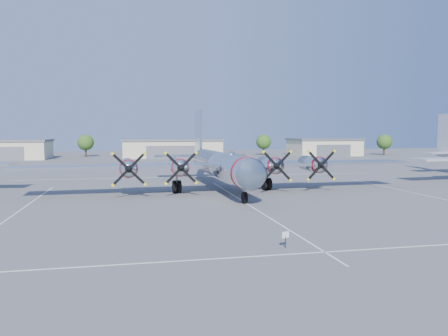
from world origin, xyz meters
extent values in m
plane|color=#555558|center=(0.00, 0.00, 0.00)|extent=(260.00, 260.00, 0.00)
cube|color=silver|center=(-22.00, -5.00, 0.01)|extent=(0.15, 40.00, 0.01)
cube|color=silver|center=(0.00, -5.00, 0.01)|extent=(0.15, 40.00, 0.01)
cube|color=silver|center=(22.00, -5.00, 0.01)|extent=(0.15, 40.00, 0.01)
cube|color=silver|center=(0.00, -22.00, 0.01)|extent=(60.00, 0.15, 0.01)
cube|color=silver|center=(0.00, 25.00, 0.01)|extent=(60.00, 0.15, 0.01)
cube|color=beige|center=(-45.00, 82.00, 2.40)|extent=(22.00, 14.00, 4.80)
cube|color=slate|center=(-45.00, 82.00, 5.10)|extent=(22.60, 14.60, 0.60)
cube|color=beige|center=(0.00, 82.00, 2.40)|extent=(28.00, 14.00, 4.80)
cube|color=slate|center=(0.00, 82.00, 5.10)|extent=(28.60, 14.60, 0.60)
cube|color=slate|center=(0.00, 74.95, 1.80)|extent=(15.40, 0.20, 3.60)
cube|color=beige|center=(48.00, 82.00, 2.40)|extent=(20.00, 14.00, 4.80)
cube|color=slate|center=(48.00, 82.00, 5.10)|extent=(20.60, 14.60, 0.60)
cube|color=slate|center=(48.00, 74.95, 1.80)|extent=(11.00, 0.20, 3.60)
cylinder|color=#382619|center=(-25.00, 90.00, 1.40)|extent=(0.50, 0.50, 2.80)
sphere|color=#284A15|center=(-25.00, 90.00, 4.24)|extent=(4.80, 4.80, 4.80)
cylinder|color=#382619|center=(30.00, 88.00, 1.40)|extent=(0.50, 0.50, 2.80)
sphere|color=#284A15|center=(30.00, 88.00, 4.24)|extent=(4.80, 4.80, 4.80)
cylinder|color=#382619|center=(68.00, 80.00, 1.40)|extent=(0.50, 0.50, 2.80)
sphere|color=#284A15|center=(68.00, 80.00, 4.24)|extent=(4.80, 4.80, 4.80)
cylinder|color=black|center=(-2.05, -20.59, 0.41)|extent=(0.06, 0.06, 0.82)
cube|color=white|center=(-2.05, -20.59, 0.87)|extent=(0.53, 0.26, 0.41)
camera|label=1|loc=(-11.58, -46.54, 7.41)|focal=35.00mm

